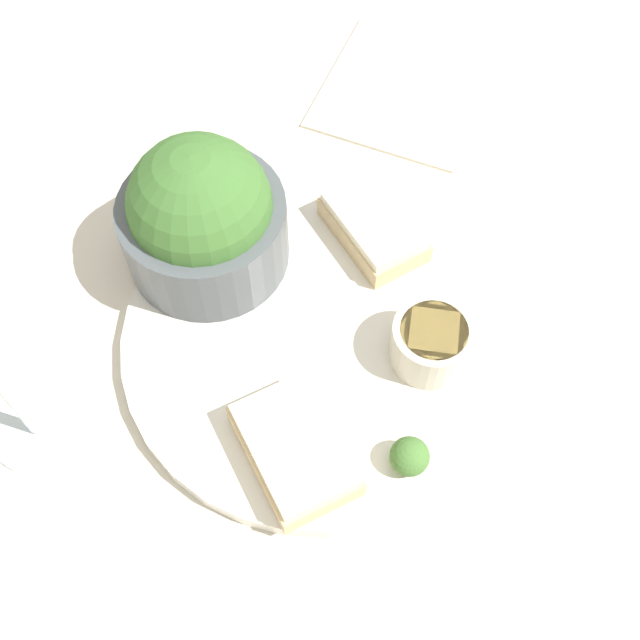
{
  "coord_description": "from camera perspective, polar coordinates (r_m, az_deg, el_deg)",
  "views": [
    {
      "loc": [
        0.14,
        -0.23,
        0.51
      ],
      "look_at": [
        0.0,
        0.0,
        0.03
      ],
      "focal_mm": 45.0,
      "sensor_mm": 36.0,
      "label": 1
    }
  ],
  "objects": [
    {
      "name": "ground_plane",
      "position": [
        0.58,
        0.0,
        -1.67
      ],
      "size": [
        4.0,
        4.0,
        0.0
      ],
      "primitive_type": "plane",
      "color": "beige"
    },
    {
      "name": "dinner_plate",
      "position": [
        0.57,
        0.0,
        -1.34
      ],
      "size": [
        0.28,
        0.28,
        0.01
      ],
      "color": "silver",
      "rests_on": "ground_plane"
    },
    {
      "name": "salad_bowl",
      "position": [
        0.57,
        -8.36,
        7.21
      ],
      "size": [
        0.12,
        0.12,
        0.11
      ],
      "color": "#4C5156",
      "rests_on": "dinner_plate"
    },
    {
      "name": "sauce_ramekin",
      "position": [
        0.55,
        7.94,
        -1.5
      ],
      "size": [
        0.06,
        0.06,
        0.04
      ],
      "color": "beige",
      "rests_on": "dinner_plate"
    },
    {
      "name": "cheese_toast_near",
      "position": [
        0.52,
        -1.82,
        -9.15
      ],
      "size": [
        0.1,
        0.09,
        0.03
      ],
      "color": "#D1B27F",
      "rests_on": "dinner_plate"
    },
    {
      "name": "cheese_toast_far",
      "position": [
        0.61,
        3.86,
        6.64
      ],
      "size": [
        0.1,
        0.08,
        0.03
      ],
      "color": "#D1B27F",
      "rests_on": "dinner_plate"
    },
    {
      "name": "garnish",
      "position": [
        0.52,
        6.39,
        -9.61
      ],
      "size": [
        0.03,
        0.03,
        0.03
      ],
      "color": "#477533",
      "rests_on": "dinner_plate"
    },
    {
      "name": "napkin",
      "position": [
        0.74,
        5.99,
        16.0
      ],
      "size": [
        0.16,
        0.17,
        0.01
      ],
      "color": "beige",
      "rests_on": "ground_plane"
    }
  ]
}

